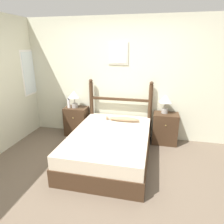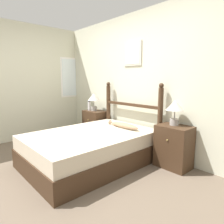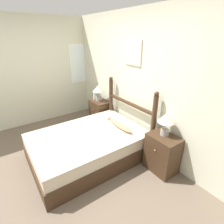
# 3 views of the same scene
# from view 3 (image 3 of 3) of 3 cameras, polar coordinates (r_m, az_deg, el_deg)

# --- Properties ---
(ground_plane) EXTENTS (16.00, 16.00, 0.00)m
(ground_plane) POSITION_cam_3_polar(r_m,az_deg,el_deg) (3.27, -17.78, -17.96)
(ground_plane) COLOR brown
(wall_back) EXTENTS (6.40, 0.08, 2.55)m
(wall_back) POSITION_cam_3_polar(r_m,az_deg,el_deg) (3.42, 7.97, 9.49)
(wall_back) COLOR beige
(wall_back) RESTS_ON ground_plane
(wall_left) EXTENTS (0.08, 6.40, 2.55)m
(wall_left) POSITION_cam_3_polar(r_m,az_deg,el_deg) (4.66, -28.02, 10.84)
(wall_left) COLOR beige
(wall_left) RESTS_ON ground_plane
(bed) EXTENTS (1.38, 1.99, 0.50)m
(bed) POSITION_cam_3_polar(r_m,az_deg,el_deg) (3.30, -7.63, -10.92)
(bed) COLOR #3D2819
(bed) RESTS_ON ground_plane
(headboard) EXTENTS (1.38, 0.09, 1.29)m
(headboard) POSITION_cam_3_polar(r_m,az_deg,el_deg) (3.54, 5.65, -0.09)
(headboard) COLOR #3D2819
(headboard) RESTS_ON ground_plane
(nightstand_left) EXTENTS (0.50, 0.38, 0.65)m
(nightstand_left) POSITION_cam_3_polar(r_m,az_deg,el_deg) (4.36, -3.96, -0.33)
(nightstand_left) COLOR #3D2819
(nightstand_left) RESTS_ON ground_plane
(nightstand_right) EXTENTS (0.50, 0.38, 0.65)m
(nightstand_right) POSITION_cam_3_polar(r_m,az_deg,el_deg) (3.08, 16.02, -12.86)
(nightstand_right) COLOR #3D2819
(nightstand_right) RESTS_ON ground_plane
(table_lamp_left) EXTENTS (0.27, 0.27, 0.38)m
(table_lamp_left) POSITION_cam_3_polar(r_m,az_deg,el_deg) (4.16, -4.47, 7.22)
(table_lamp_left) COLOR gray
(table_lamp_left) RESTS_ON nightstand_left
(table_lamp_right) EXTENTS (0.27, 0.27, 0.38)m
(table_lamp_right) POSITION_cam_3_polar(r_m,az_deg,el_deg) (2.81, 17.32, -2.42)
(table_lamp_right) COLOR gray
(table_lamp_right) RESTS_ON nightstand_right
(bottle) EXTENTS (0.06, 0.06, 0.23)m
(bottle) POSITION_cam_3_polar(r_m,az_deg,el_deg) (4.30, -5.71, 5.37)
(bottle) COLOR white
(bottle) RESTS_ON nightstand_left
(fish_pillow) EXTENTS (0.68, 0.13, 0.09)m
(fish_pillow) POSITION_cam_3_polar(r_m,az_deg,el_deg) (3.31, 2.54, -4.36)
(fish_pillow) COLOR #997A5B
(fish_pillow) RESTS_ON bed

